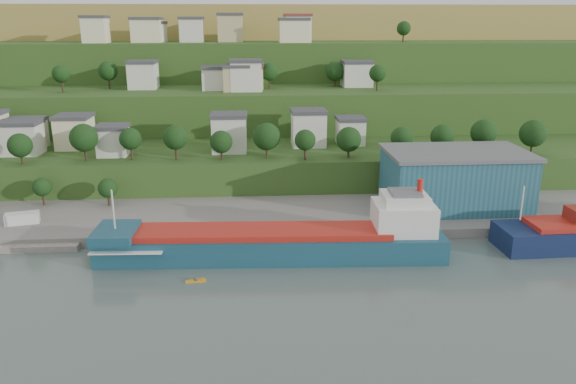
{
  "coord_description": "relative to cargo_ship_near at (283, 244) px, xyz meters",
  "views": [
    {
      "loc": [
        -1.59,
        -88.0,
        42.07
      ],
      "look_at": [
        5.29,
        15.0,
        10.53
      ],
      "focal_mm": 35.0,
      "sensor_mm": 36.0,
      "label": 1
    }
  ],
  "objects": [
    {
      "name": "ground",
      "position": [
        -3.89,
        -8.29,
        -2.61
      ],
      "size": [
        500.0,
        500.0,
        0.0
      ],
      "primitive_type": "plane",
      "color": "#4A5952",
      "rests_on": "ground"
    },
    {
      "name": "quay",
      "position": [
        16.11,
        19.71,
        -2.61
      ],
      "size": [
        220.0,
        26.0,
        4.0
      ],
      "primitive_type": "cube",
      "color": "slate",
      "rests_on": "ground"
    },
    {
      "name": "hillside",
      "position": [
        -3.93,
        160.42,
        -2.53
      ],
      "size": [
        360.0,
        210.0,
        96.0
      ],
      "color": "#284719",
      "rests_on": "ground"
    },
    {
      "name": "cargo_ship_near",
      "position": [
        0.0,
        0.0,
        0.0
      ],
      "size": [
        63.9,
        12.52,
        16.34
      ],
      "rotation": [
        0.0,
        0.0,
        -0.04
      ],
      "color": "#13404A",
      "rests_on": "ground"
    },
    {
      "name": "warehouse",
      "position": [
        39.7,
        21.32,
        5.83
      ],
      "size": [
        31.07,
        19.12,
        12.8
      ],
      "rotation": [
        0.0,
        0.0,
        0.0
      ],
      "color": "#205160",
      "rests_on": "quay"
    },
    {
      "name": "caravan",
      "position": [
        -52.97,
        16.07,
        0.12
      ],
      "size": [
        7.01,
        4.25,
        3.05
      ],
      "primitive_type": "cube",
      "rotation": [
        0.0,
        0.0,
        0.25
      ],
      "color": "silver",
      "rests_on": "pebble_beach"
    },
    {
      "name": "dinghy",
      "position": [
        -45.25,
        8.99,
        -1.04
      ],
      "size": [
        3.97,
        2.59,
        0.74
      ],
      "primitive_type": "cube",
      "rotation": [
        0.0,
        0.0,
        -0.35
      ],
      "color": "silver",
      "rests_on": "pebble_beach"
    },
    {
      "name": "kayak_orange",
      "position": [
        -15.15,
        -9.0,
        -2.4
      ],
      "size": [
        2.89,
        1.08,
        0.71
      ],
      "rotation": [
        0.0,
        0.0,
        0.21
      ],
      "color": "orange",
      "rests_on": "ground"
    },
    {
      "name": "kayak_yellow",
      "position": [
        -15.25,
        -9.63,
        -2.35
      ],
      "size": [
        3.51,
        0.84,
        0.87
      ],
      "rotation": [
        0.0,
        0.0,
        0.07
      ],
      "color": "orange",
      "rests_on": "ground"
    }
  ]
}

